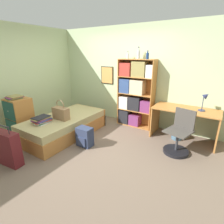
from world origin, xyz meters
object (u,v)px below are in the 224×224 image
Objects in this scene: bookcase at (134,93)px; desk_chair at (178,139)px; suitcase at (7,148)px; book_stack_on_bed at (41,120)px; desk_lamp at (205,98)px; handbag at (61,113)px; desk at (185,118)px; dresser at (20,117)px; bed at (65,125)px; waste_bin at (177,133)px; bottle_clear at (148,56)px; backpack at (85,137)px; bottle_brown at (138,54)px; bottle_green at (128,56)px; magazine_pile_on_dresser at (14,97)px.

bookcase reaches higher than desk_chair.
desk_chair is at bearing 39.59° from suitcase.
desk_lamp is (2.92, 1.86, 0.48)m from book_stack_on_bed.
handbag is 0.33× the size of desk.
desk_lamp reaches higher than dresser.
bed is 7.23× the size of waste_bin.
desk_lamp is at bearing -3.26° from bottle_clear.
backpack is (-0.69, -1.56, -1.63)m from bottle_clear.
bottle_clear is at bearing 168.59° from waste_bin.
desk_chair is 3.14× the size of waste_bin.
bed is at bearing -136.67° from bottle_clear.
waste_bin is at bearing 35.26° from book_stack_on_bed.
bottle_brown is at bearing 51.10° from bed.
bottle_brown reaches higher than waste_bin.
bottle_green reaches higher than waste_bin.
book_stack_on_bed is at bearing -155.74° from desk_chair.
dresser reaches higher than desk.
dresser is (-0.93, 0.82, 0.14)m from suitcase.
bottle_clear reaches higher than bookcase.
bottle_green reaches higher than desk.
desk_chair is at bearing 17.76° from handbag.
desk_chair is 2.10× the size of backpack.
bookcase is (2.05, 2.04, -0.05)m from magazine_pile_on_dresser.
book_stack_on_bed is 3.16m from desk.
suitcase is 1.25m from dresser.
bed is 1.44× the size of desk.
magazine_pile_on_dresser is 0.28× the size of desk.
desk_chair is (1.62, -0.84, -1.56)m from bottle_green.
bottle_clear reaches higher than handbag.
bookcase is at bearing 173.33° from desk.
dresser reaches higher than book_stack_on_bed.
desk_lamp reaches higher than waste_bin.
magazine_pile_on_dresser is at bearing -160.05° from desk_chair.
dresser is (-0.87, -0.58, 0.23)m from bed.
book_stack_on_bed is (-0.17, -0.40, -0.07)m from handbag.
bottle_brown is (0.05, 0.05, 0.98)m from bookcase.
magazine_pile_on_dresser is at bearing -152.72° from desk_lamp.
magazine_pile_on_dresser reaches higher than dresser.
bed is 2.51m from bottle_brown.
magazine_pile_on_dresser is 2.13× the size of bottle_green.
handbag is 1.13× the size of book_stack_on_bed.
suitcase is at bearing -79.55° from book_stack_on_bed.
bookcase is 1.41m from desk.
dresser is 2.19× the size of backpack.
bottle_clear is at bearing 66.16° from backpack.
bottle_brown is at bearing 44.96° from dresser.
handbag is 2.35m from bottle_brown.
backpack is at bearing -102.81° from bookcase.
bottle_clear reaches higher than bottle_green.
dresser is at bearing -130.79° from bottle_green.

